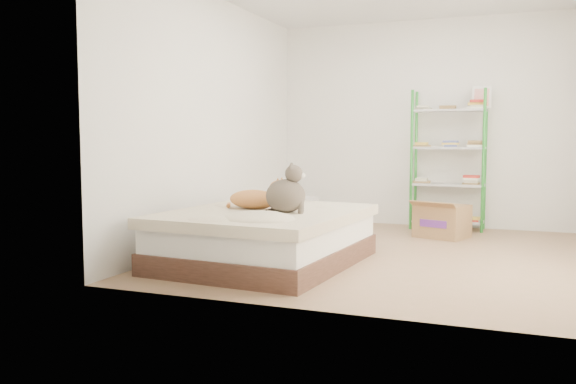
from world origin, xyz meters
The scene contains 7 objects.
room centered at (0.00, 0.00, 1.30)m, with size 3.81×4.21×2.61m.
bed centered at (-0.95, -0.85, 0.24)m, with size 1.63×1.97×0.48m.
orange_cat centered at (-1.09, -0.79, 0.59)m, with size 0.55×0.30×0.22m, color #E58849, non-canonical shape.
grey_cat centered at (-0.72, -0.94, 0.69)m, with size 0.31×0.37×0.42m, color #696053, non-canonical shape.
shelf_unit centered at (0.31, 1.88, 0.86)m, with size 0.91×0.36×1.74m.
cardboard_box centered at (0.32, 1.21, 0.19)m, with size 0.64×0.65×0.43m.
white_bin centered at (-1.48, 1.67, 0.18)m, with size 0.36×0.33×0.35m.
Camera 1 is at (1.19, -5.76, 1.11)m, focal length 38.00 mm.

